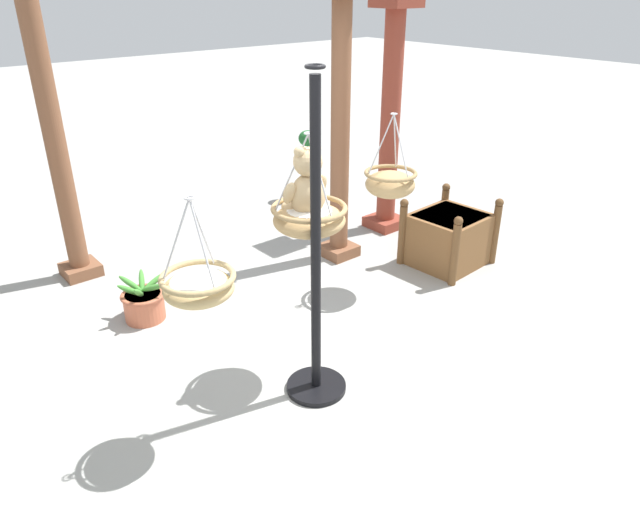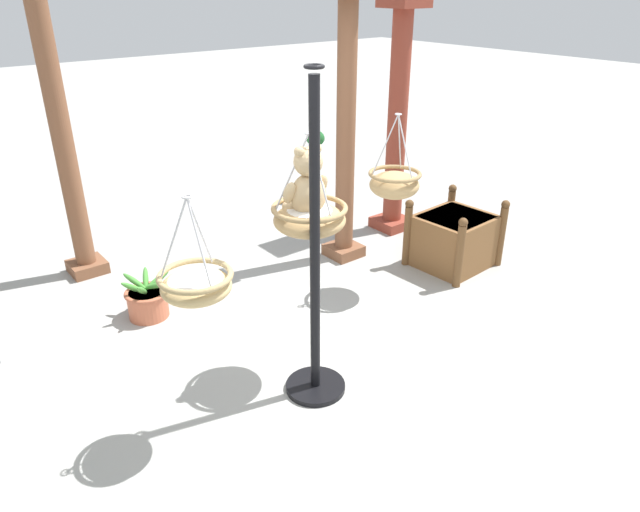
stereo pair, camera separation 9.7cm
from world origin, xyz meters
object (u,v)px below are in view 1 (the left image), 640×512
(greenhouse_pillar_right, at_px, (390,126))
(potted_plant_conical_shrub, at_px, (144,302))
(hanging_basket_with_teddy, at_px, (309,218))
(wooden_planter_box, at_px, (448,237))
(hanging_basket_right_low, at_px, (390,183))
(teddy_bear, at_px, (307,186))
(greenhouse_pillar_left, at_px, (340,138))
(potted_plant_tall_leafy, at_px, (308,169))
(hanging_basket_left_high, at_px, (198,286))
(greenhouse_pillar_far_back, at_px, (53,131))
(display_pole_central, at_px, (316,307))

(greenhouse_pillar_right, distance_m, potted_plant_conical_shrub, 3.34)
(hanging_basket_with_teddy, height_order, wooden_planter_box, hanging_basket_with_teddy)
(hanging_basket_right_low, relative_size, wooden_planter_box, 0.91)
(teddy_bear, distance_m, potted_plant_conical_shrub, 2.08)
(greenhouse_pillar_left, distance_m, greenhouse_pillar_right, 1.00)
(teddy_bear, xyz_separation_m, greenhouse_pillar_right, (2.48, 1.57, -0.24))
(hanging_basket_right_low, xyz_separation_m, potted_plant_conical_shrub, (-2.06, 0.96, -0.91))
(greenhouse_pillar_right, height_order, potted_plant_conical_shrub, greenhouse_pillar_right)
(hanging_basket_with_teddy, distance_m, potted_plant_tall_leafy, 3.94)
(hanging_basket_left_high, distance_m, greenhouse_pillar_far_back, 2.89)
(hanging_basket_left_high, relative_size, greenhouse_pillar_far_back, 0.21)
(hanging_basket_with_teddy, bearing_deg, display_pole_central, -120.96)
(potted_plant_tall_leafy, bearing_deg, potted_plant_conical_shrub, -154.02)
(greenhouse_pillar_far_back, relative_size, potted_plant_tall_leafy, 3.29)
(hanging_basket_right_low, bearing_deg, potted_plant_conical_shrub, 155.02)
(display_pole_central, xyz_separation_m, hanging_basket_with_teddy, (0.15, 0.25, 0.55))
(display_pole_central, relative_size, hanging_basket_with_teddy, 3.24)
(wooden_planter_box, bearing_deg, greenhouse_pillar_left, 130.36)
(hanging_basket_with_teddy, distance_m, hanging_basket_right_low, 1.48)
(hanging_basket_right_low, xyz_separation_m, potted_plant_tall_leafy, (1.04, 2.47, -0.66))
(hanging_basket_right_low, xyz_separation_m, wooden_planter_box, (0.88, -0.06, -0.77))
(display_pole_central, distance_m, wooden_planter_box, 2.55)
(display_pole_central, relative_size, greenhouse_pillar_far_back, 0.75)
(hanging_basket_right_low, height_order, potted_plant_conical_shrub, hanging_basket_right_low)
(teddy_bear, distance_m, wooden_planter_box, 2.58)
(teddy_bear, bearing_deg, wooden_planter_box, 11.20)
(greenhouse_pillar_far_back, bearing_deg, hanging_basket_left_high, -92.97)
(greenhouse_pillar_right, xyz_separation_m, potted_plant_conical_shrub, (-3.16, -0.10, -1.07))
(hanging_basket_right_low, height_order, greenhouse_pillar_left, greenhouse_pillar_left)
(hanging_basket_left_high, xyz_separation_m, potted_plant_tall_leafy, (3.38, 3.16, -0.71))
(teddy_bear, bearing_deg, display_pole_central, -118.70)
(wooden_planter_box, relative_size, potted_plant_tall_leafy, 0.90)
(greenhouse_pillar_left, bearing_deg, wooden_planter_box, -49.64)
(teddy_bear, relative_size, potted_plant_conical_shrub, 1.12)
(hanging_basket_with_teddy, height_order, greenhouse_pillar_right, greenhouse_pillar_right)
(display_pole_central, xyz_separation_m, potted_plant_conical_shrub, (-0.54, 1.74, -0.54))
(hanging_basket_right_low, relative_size, greenhouse_pillar_right, 0.30)
(greenhouse_pillar_right, bearing_deg, wooden_planter_box, -101.16)
(hanging_basket_left_high, bearing_deg, potted_plant_tall_leafy, 43.02)
(display_pole_central, height_order, potted_plant_conical_shrub, display_pole_central)
(display_pole_central, xyz_separation_m, teddy_bear, (0.15, 0.27, 0.77))
(greenhouse_pillar_far_back, bearing_deg, potted_plant_conical_shrub, -83.64)
(display_pole_central, xyz_separation_m, wooden_planter_box, (2.41, 0.72, -0.40))
(potted_plant_tall_leafy, bearing_deg, greenhouse_pillar_far_back, -174.83)
(wooden_planter_box, bearing_deg, potted_plant_tall_leafy, 86.48)
(hanging_basket_right_low, height_order, potted_plant_tall_leafy, hanging_basket_right_low)
(hanging_basket_left_high, bearing_deg, display_pole_central, -6.29)
(greenhouse_pillar_right, xyz_separation_m, potted_plant_tall_leafy, (-0.07, 1.41, -0.82))
(wooden_planter_box, bearing_deg, hanging_basket_with_teddy, -168.22)
(potted_plant_tall_leafy, bearing_deg, teddy_bear, -129.05)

